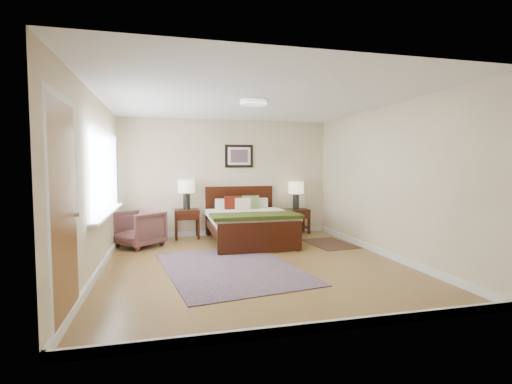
% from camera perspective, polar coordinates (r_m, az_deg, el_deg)
% --- Properties ---
extents(floor, '(5.00, 5.00, 0.00)m').
position_cam_1_polar(floor, '(5.85, -0.39, -10.87)').
color(floor, brown).
rests_on(floor, ground).
extents(back_wall, '(4.50, 0.04, 2.50)m').
position_cam_1_polar(back_wall, '(8.12, -4.47, 2.21)').
color(back_wall, beige).
rests_on(back_wall, ground).
extents(front_wall, '(4.50, 0.04, 2.50)m').
position_cam_1_polar(front_wall, '(3.29, 9.71, -0.45)').
color(front_wall, beige).
rests_on(front_wall, ground).
extents(left_wall, '(0.04, 5.00, 2.50)m').
position_cam_1_polar(left_wall, '(5.59, -23.44, 1.09)').
color(left_wall, beige).
rests_on(left_wall, ground).
extents(right_wall, '(0.04, 5.00, 2.50)m').
position_cam_1_polar(right_wall, '(6.56, 19.12, 1.58)').
color(right_wall, beige).
rests_on(right_wall, ground).
extents(ceiling, '(4.50, 5.00, 0.02)m').
position_cam_1_polar(ceiling, '(5.75, -0.40, 14.00)').
color(ceiling, white).
rests_on(ceiling, back_wall).
extents(window, '(0.11, 2.72, 1.32)m').
position_cam_1_polar(window, '(6.27, -21.91, 2.57)').
color(window, silver).
rests_on(window, left_wall).
extents(door, '(0.06, 1.00, 2.18)m').
position_cam_1_polar(door, '(3.89, -27.42, -2.80)').
color(door, silver).
rests_on(door, ground).
extents(ceil_fixture, '(0.44, 0.44, 0.08)m').
position_cam_1_polar(ceil_fixture, '(5.74, -0.40, 13.66)').
color(ceil_fixture, white).
rests_on(ceil_fixture, ceiling).
extents(bed, '(1.61, 1.94, 1.04)m').
position_cam_1_polar(bed, '(7.30, -1.19, -4.03)').
color(bed, '#351408').
rests_on(bed, ground).
extents(wall_art, '(0.62, 0.05, 0.50)m').
position_cam_1_polar(wall_art, '(8.13, -2.62, 5.53)').
color(wall_art, black).
rests_on(wall_art, back_wall).
extents(nightstand_left, '(0.51, 0.46, 0.60)m').
position_cam_1_polar(nightstand_left, '(7.83, -10.59, -3.56)').
color(nightstand_left, '#351408').
rests_on(nightstand_left, ground).
extents(nightstand_right, '(0.55, 0.41, 0.54)m').
position_cam_1_polar(nightstand_right, '(8.34, 6.18, -4.05)').
color(nightstand_right, '#351408').
rests_on(nightstand_right, ground).
extents(lamp_left, '(0.34, 0.34, 0.61)m').
position_cam_1_polar(lamp_left, '(7.80, -10.65, 0.48)').
color(lamp_left, black).
rests_on(lamp_left, nightstand_left).
extents(lamp_right, '(0.34, 0.34, 0.61)m').
position_cam_1_polar(lamp_right, '(8.29, 6.18, 0.31)').
color(lamp_right, black).
rests_on(lamp_right, nightstand_right).
extents(armchair, '(1.03, 1.03, 0.67)m').
position_cam_1_polar(armchair, '(7.26, -17.53, -5.42)').
color(armchair, brown).
rests_on(armchair, ground).
extents(rug_persian, '(2.19, 2.82, 0.01)m').
position_cam_1_polar(rug_persian, '(5.59, -3.96, -11.54)').
color(rug_persian, '#0E1946').
rests_on(rug_persian, ground).
extents(rug_navy, '(0.84, 1.17, 0.01)m').
position_cam_1_polar(rug_navy, '(7.37, 11.27, -7.79)').
color(rug_navy, black).
rests_on(rug_navy, ground).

